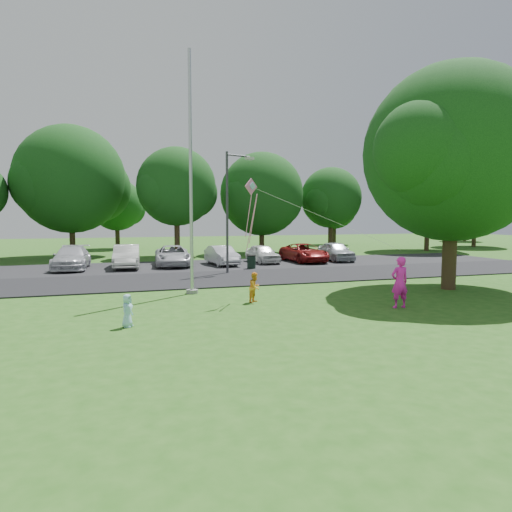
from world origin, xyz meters
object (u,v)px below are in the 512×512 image
object	(u,v)px
flagpole	(191,194)
child_blue	(127,311)
woman	(400,282)
street_lamp	(231,201)
kite	(254,199)
child_yellow	(255,287)
big_tree	(452,157)
trash_can	(251,262)

from	to	relation	value
flagpole	child_blue	bearing A→B (deg)	-118.16
child_blue	woman	bearing A→B (deg)	-63.15
street_lamp	kite	world-z (taller)	street_lamp
flagpole	street_lamp	bearing A→B (deg)	61.46
child_yellow	child_blue	xyz separation A→B (m)	(-4.74, -2.56, -0.08)
child_yellow	woman	bearing A→B (deg)	-73.29
flagpole	kite	xyz separation A→B (m)	(1.98, -2.40, -0.27)
street_lamp	woman	world-z (taller)	street_lamp
woman	child_blue	xyz separation A→B (m)	(-9.29, 0.02, -0.42)
street_lamp	child_blue	distance (m)	13.41
flagpole	big_tree	size ratio (longest dim) A/B	1.02
street_lamp	child_yellow	bearing A→B (deg)	-119.67
trash_can	child_blue	distance (m)	15.04
child_yellow	kite	size ratio (longest dim) A/B	0.23
flagpole	child_blue	distance (m)	7.02
woman	trash_can	bearing A→B (deg)	-81.82
trash_can	child_blue	xyz separation A→B (m)	(-7.80, -12.87, 0.05)
big_tree	woman	size ratio (longest dim) A/B	5.40
flagpole	trash_can	xyz separation A→B (m)	(4.98, 7.60, -3.73)
trash_can	flagpole	bearing A→B (deg)	-123.23
child_blue	kite	world-z (taller)	kite
child_yellow	child_blue	distance (m)	5.38
big_tree	kite	bearing A→B (deg)	179.76
trash_can	kite	bearing A→B (deg)	-106.70
trash_can	child_yellow	size ratio (longest dim) A/B	0.76
flagpole	child_blue	xyz separation A→B (m)	(-2.82, -5.27, -3.68)
child_yellow	flagpole	bearing A→B (deg)	81.51
street_lamp	woman	distance (m)	12.24
trash_can	kite	xyz separation A→B (m)	(-3.00, -10.00, 3.46)
child_blue	child_yellow	bearing A→B (deg)	-34.66
child_blue	big_tree	bearing A→B (deg)	-51.47
big_tree	child_yellow	size ratio (longest dim) A/B	8.62
trash_can	child_yellow	xyz separation A→B (m)	(-3.06, -10.31, 0.13)
big_tree	child_blue	size ratio (longest dim) A/B	10.10
child_blue	street_lamp	bearing A→B (deg)	-1.39
child_yellow	trash_can	bearing A→B (deg)	29.70
child_blue	trash_can	bearing A→B (deg)	-4.25
flagpole	child_yellow	world-z (taller)	flagpole
big_tree	child_blue	distance (m)	15.08
trash_can	kite	world-z (taller)	kite
woman	big_tree	bearing A→B (deg)	-146.27
flagpole	woman	world-z (taller)	flagpole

